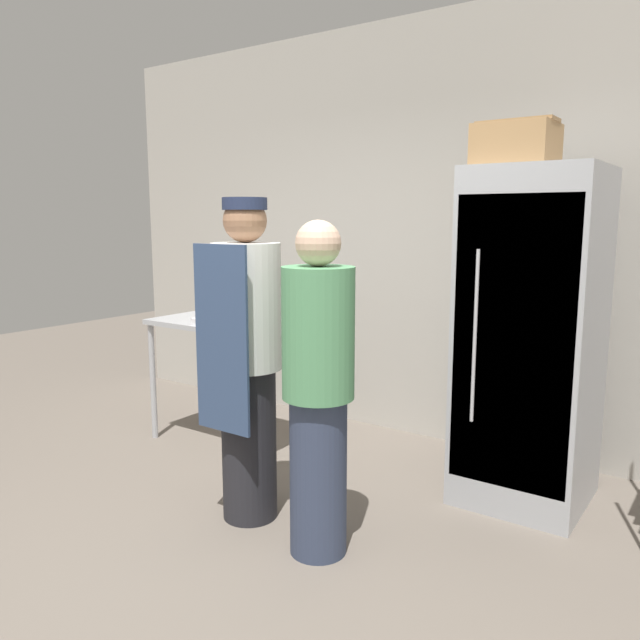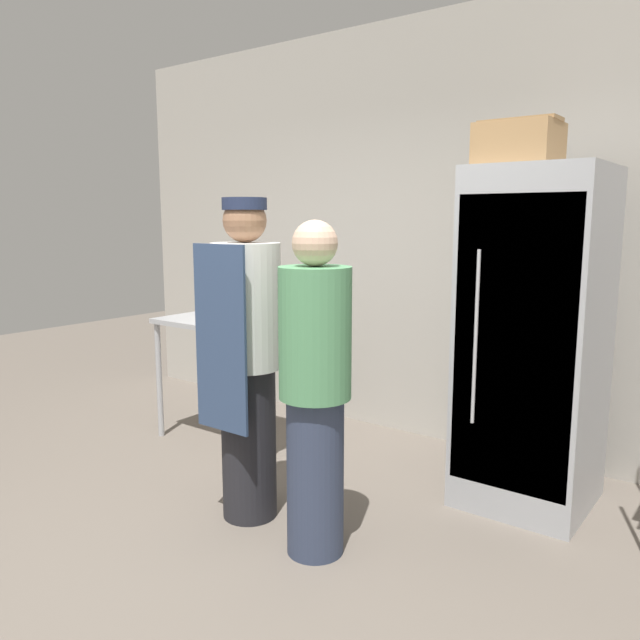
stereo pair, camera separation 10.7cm
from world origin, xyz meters
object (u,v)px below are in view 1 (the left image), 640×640
cardboard_storage_box (516,144)px  person_customer (318,389)px  donut_box (218,319)px  person_baker (247,357)px  refrigerator (531,339)px  blender_pitcher (275,305)px

cardboard_storage_box → person_customer: 1.74m
person_customer → donut_box: bearing=152.0°
donut_box → person_baker: size_ratio=0.17×
refrigerator → donut_box: refrigerator is taller
donut_box → cardboard_storage_box: (1.92, 0.39, 1.09)m
blender_pitcher → person_customer: bearing=-42.9°
donut_box → cardboard_storage_box: 2.24m
donut_box → person_baker: bearing=-37.5°
cardboard_storage_box → person_customer: size_ratio=0.25×
refrigerator → cardboard_storage_box: (-0.11, -0.09, 1.09)m
blender_pitcher → person_baker: 1.05m
person_baker → person_customer: (0.53, -0.09, -0.08)m
donut_box → refrigerator: bearing=13.3°
person_customer → refrigerator: bearing=61.7°
refrigerator → person_customer: (-0.65, -1.21, -0.13)m
blender_pitcher → cardboard_storage_box: bearing=5.0°
cardboard_storage_box → person_baker: size_ratio=0.24×
person_baker → person_customer: size_ratio=1.07×
refrigerator → donut_box: bearing=-166.7°
refrigerator → person_customer: bearing=-118.3°
person_baker → person_customer: bearing=-9.1°
blender_pitcher → person_baker: size_ratio=0.18×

